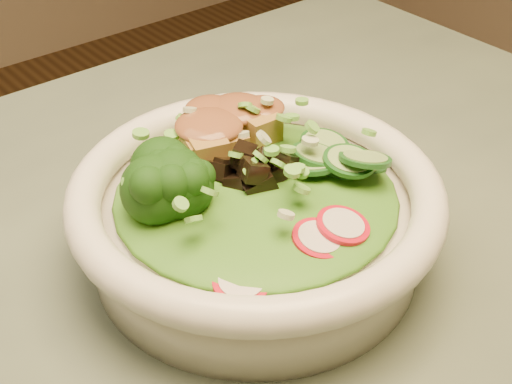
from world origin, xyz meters
TOP-DOWN VIEW (x-y plane):
  - salad_bowl at (0.20, 0.08)m, footprint 0.24×0.24m
  - lettuce_bed at (0.20, 0.08)m, footprint 0.18×0.18m
  - broccoli_florets at (0.15, 0.09)m, footprint 0.08×0.07m
  - radish_slices at (0.19, 0.03)m, footprint 0.10×0.05m
  - cucumber_slices at (0.26, 0.07)m, footprint 0.07×0.07m
  - mushroom_heap at (0.20, 0.09)m, footprint 0.07×0.07m
  - tofu_cubes at (0.22, 0.14)m, footprint 0.09×0.07m
  - peanut_sauce at (0.22, 0.14)m, footprint 0.06×0.05m
  - scallion_garnish at (0.20, 0.08)m, footprint 0.17×0.17m

SIDE VIEW (x-z plane):
  - salad_bowl at x=0.20m, z-range 0.75..0.82m
  - lettuce_bed at x=0.20m, z-range 0.79..0.81m
  - radish_slices at x=0.19m, z-range 0.80..0.82m
  - cucumber_slices at x=0.26m, z-range 0.80..0.83m
  - tofu_cubes at x=0.22m, z-range 0.80..0.83m
  - mushroom_heap at x=0.20m, z-range 0.80..0.83m
  - broccoli_florets at x=0.15m, z-range 0.80..0.84m
  - scallion_garnish at x=0.20m, z-range 0.81..0.83m
  - peanut_sauce at x=0.22m, z-range 0.82..0.83m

